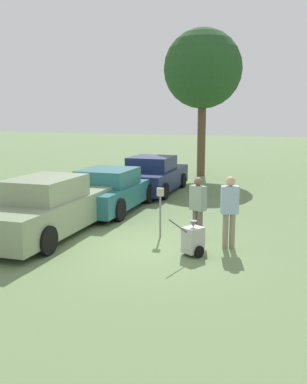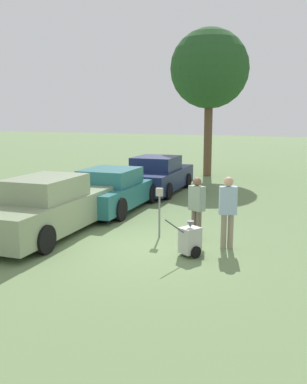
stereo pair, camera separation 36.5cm
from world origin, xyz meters
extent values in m
plane|color=#607A4C|center=(0.00, 0.00, 0.00)|extent=(120.00, 120.00, 0.00)
cube|color=gray|center=(-2.88, 0.03, 0.61)|extent=(2.21, 5.29, 0.83)
cube|color=gray|center=(-2.86, -0.18, 1.32)|extent=(1.73, 2.29, 0.60)
cylinder|color=black|center=(-3.88, 1.54, 0.35)|extent=(0.24, 0.72, 0.71)
cylinder|color=black|center=(-2.16, 1.69, 0.35)|extent=(0.24, 0.72, 0.71)
cylinder|color=black|center=(-1.88, -1.49, 0.35)|extent=(0.24, 0.72, 0.71)
cube|color=#23666B|center=(-2.88, 3.46, 0.56)|extent=(2.30, 4.85, 0.71)
cube|color=#23666B|center=(-2.86, 3.27, 1.18)|extent=(1.83, 2.11, 0.54)
cylinder|color=black|center=(-3.93, 4.83, 0.36)|extent=(0.24, 0.74, 0.73)
cylinder|color=black|center=(-2.09, 4.99, 0.36)|extent=(0.24, 0.74, 0.73)
cylinder|color=black|center=(-3.67, 1.93, 0.36)|extent=(0.24, 0.74, 0.73)
cylinder|color=black|center=(-1.83, 2.09, 0.36)|extent=(0.24, 0.74, 0.73)
cube|color=#19234C|center=(-2.88, 7.28, 0.58)|extent=(2.33, 4.86, 0.79)
cube|color=#19234C|center=(-2.86, 7.09, 1.26)|extent=(1.86, 2.12, 0.57)
cylinder|color=black|center=(-3.95, 8.64, 0.33)|extent=(0.24, 0.67, 0.66)
cylinder|color=black|center=(-2.07, 8.81, 0.33)|extent=(0.24, 0.67, 0.66)
cylinder|color=black|center=(-3.69, 5.74, 0.33)|extent=(0.24, 0.67, 0.66)
cylinder|color=black|center=(-1.81, 5.91, 0.33)|extent=(0.24, 0.67, 0.66)
cylinder|color=slate|center=(0.00, 0.95, 0.56)|extent=(0.05, 0.05, 1.13)
cube|color=gray|center=(0.00, 0.95, 1.24)|extent=(0.18, 0.09, 0.22)
cylinder|color=#665B4C|center=(1.10, 1.00, 0.41)|extent=(0.14, 0.14, 0.82)
cylinder|color=#665B4C|center=(0.94, 1.07, 0.41)|extent=(0.14, 0.14, 0.82)
cube|color=gray|center=(1.02, 1.03, 1.14)|extent=(0.47, 0.38, 0.65)
sphere|color=brown|center=(1.02, 1.03, 1.57)|extent=(0.22, 0.22, 0.22)
cylinder|color=gray|center=(2.00, 0.77, 0.43)|extent=(0.14, 0.14, 0.87)
cylinder|color=gray|center=(1.84, 0.70, 0.43)|extent=(0.14, 0.14, 0.87)
cube|color=#99B2CC|center=(1.92, 0.73, 1.21)|extent=(0.47, 0.37, 0.69)
sphere|color=tan|center=(1.92, 0.73, 1.67)|extent=(0.24, 0.24, 0.24)
cube|color=#B2B2AD|center=(1.29, -0.20, 0.38)|extent=(0.52, 0.56, 0.60)
cone|color=#59595B|center=(1.29, -0.20, 0.76)|extent=(0.18, 0.18, 0.16)
cylinder|color=#4C4C4C|center=(1.07, -0.61, 0.78)|extent=(0.30, 0.54, 0.43)
cylinder|color=black|center=(1.10, -0.10, 0.14)|extent=(0.17, 0.27, 0.28)
cylinder|color=black|center=(1.48, -0.29, 0.14)|extent=(0.17, 0.27, 0.28)
cylinder|color=brown|center=(-2.46, 12.95, 1.95)|extent=(0.44, 0.44, 3.91)
sphere|color=#234C23|center=(-2.46, 12.95, 5.66)|extent=(4.13, 4.13, 4.13)
camera|label=1|loc=(4.18, -9.43, 3.25)|focal=40.00mm
camera|label=2|loc=(4.52, -9.28, 3.25)|focal=40.00mm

